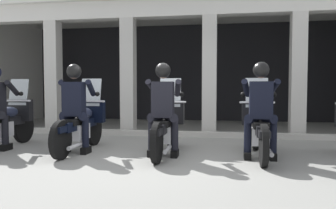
% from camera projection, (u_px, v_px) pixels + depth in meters
% --- Properties ---
extents(ground_plane, '(80.00, 80.00, 0.00)m').
position_uv_depth(ground_plane, '(185.00, 133.00, 8.71)').
color(ground_plane, gray).
extents(station_building, '(11.58, 4.16, 3.54)m').
position_uv_depth(station_building, '(179.00, 54.00, 10.56)').
color(station_building, black).
rests_on(station_building, ground).
extents(kerb_strip, '(11.08, 0.24, 0.12)m').
position_uv_depth(kerb_strip, '(165.00, 133.00, 8.13)').
color(kerb_strip, '#B7B5AD').
rests_on(kerb_strip, ground).
extents(motorcycle_far_left, '(0.62, 2.04, 1.35)m').
position_uv_depth(motorcycle_far_left, '(6.00, 122.00, 6.56)').
color(motorcycle_far_left, black).
rests_on(motorcycle_far_left, ground).
extents(motorcycle_left, '(0.62, 2.04, 1.35)m').
position_uv_depth(motorcycle_left, '(82.00, 124.00, 6.25)').
color(motorcycle_left, black).
rests_on(motorcycle_left, ground).
extents(police_officer_left, '(0.63, 0.61, 1.58)m').
position_uv_depth(police_officer_left, '(75.00, 101.00, 5.95)').
color(police_officer_left, black).
rests_on(police_officer_left, ground).
extents(motorcycle_center, '(0.62, 2.04, 1.35)m').
position_uv_depth(motorcycle_center, '(166.00, 125.00, 5.97)').
color(motorcycle_center, black).
rests_on(motorcycle_center, ground).
extents(police_officer_center, '(0.63, 0.61, 1.58)m').
position_uv_depth(police_officer_center, '(163.00, 101.00, 5.66)').
color(police_officer_center, black).
rests_on(police_officer_center, ground).
extents(motorcycle_right, '(0.62, 2.04, 1.35)m').
position_uv_depth(motorcycle_right, '(259.00, 127.00, 5.74)').
color(motorcycle_right, black).
rests_on(motorcycle_right, ground).
extents(police_officer_right, '(0.63, 0.61, 1.58)m').
position_uv_depth(police_officer_right, '(261.00, 102.00, 5.44)').
color(police_officer_right, black).
rests_on(police_officer_right, ground).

